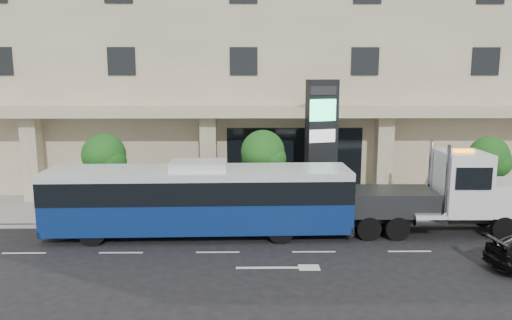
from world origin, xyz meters
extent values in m
plane|color=black|center=(0.00, 0.00, 0.00)|extent=(120.00, 120.00, 0.00)
cube|color=gray|center=(0.00, 5.00, 0.07)|extent=(120.00, 6.00, 0.15)
cube|color=gray|center=(0.00, 2.00, 0.07)|extent=(120.00, 0.30, 0.15)
cube|color=tan|center=(0.00, 15.50, 10.00)|extent=(60.00, 15.00, 20.00)
cube|color=tan|center=(0.00, 6.80, 5.20)|extent=(60.00, 2.80, 0.50)
cube|color=black|center=(0.00, 7.97, 2.15)|extent=(8.00, 0.12, 4.00)
cube|color=tan|center=(-15.00, 6.80, 2.60)|extent=(0.90, 0.90, 4.90)
cube|color=tan|center=(-5.00, 6.80, 2.60)|extent=(0.90, 0.90, 4.90)
cube|color=tan|center=(5.00, 6.80, 2.60)|extent=(0.90, 0.90, 4.90)
cylinder|color=#422B19|center=(-10.00, 3.60, 1.55)|extent=(0.14, 0.14, 2.80)
sphere|color=#123D11|center=(-10.00, 3.60, 3.27)|extent=(2.20, 2.20, 2.20)
sphere|color=#123D11|center=(-9.65, 3.40, 2.95)|extent=(1.65, 1.65, 1.65)
sphere|color=#123D11|center=(-10.30, 3.80, 2.87)|extent=(1.54, 1.54, 1.54)
cylinder|color=#422B19|center=(-2.00, 3.60, 1.62)|extent=(0.14, 0.14, 2.94)
sphere|color=#123D11|center=(-2.00, 3.60, 3.43)|extent=(2.20, 2.20, 2.20)
sphere|color=#123D11|center=(-1.65, 3.40, 3.09)|extent=(1.65, 1.65, 1.65)
sphere|color=#123D11|center=(-2.30, 3.80, 3.01)|extent=(1.54, 1.54, 1.54)
cylinder|color=#422B19|center=(9.50, 3.60, 1.51)|extent=(0.14, 0.14, 2.73)
sphere|color=#123D11|center=(9.50, 3.60, 3.19)|extent=(2.00, 2.00, 2.00)
sphere|color=#123D11|center=(9.85, 3.40, 2.88)|extent=(1.50, 1.50, 1.50)
sphere|color=#123D11|center=(9.20, 3.80, 2.80)|extent=(1.40, 1.40, 1.40)
cylinder|color=black|center=(-9.45, -0.57, 0.56)|extent=(1.14, 0.37, 1.13)
cylinder|color=black|center=(-9.50, 1.80, 0.56)|extent=(1.14, 0.37, 1.13)
cylinder|color=black|center=(-1.31, -0.37, 0.56)|extent=(1.14, 0.37, 1.13)
cylinder|color=black|center=(-1.37, 2.00, 0.56)|extent=(1.14, 0.37, 1.13)
cube|color=navy|center=(-4.96, 0.73, 1.07)|extent=(13.62, 3.16, 1.36)
cube|color=black|center=(-4.96, 0.73, 2.26)|extent=(13.62, 3.20, 1.02)
cube|color=silver|center=(-4.96, 0.73, 2.94)|extent=(13.62, 3.16, 0.34)
cube|color=silver|center=(-4.96, 0.73, 3.28)|extent=(2.53, 1.87, 0.34)
cube|color=#2D3033|center=(-11.68, 0.56, 0.51)|extent=(0.21, 2.83, 0.34)
cube|color=#2D3033|center=(1.77, 0.89, 0.51)|extent=(0.21, 2.83, 0.34)
cube|color=#2D3033|center=(5.81, 0.95, 0.78)|extent=(8.34, 1.08, 0.39)
cube|color=white|center=(8.99, 0.92, 1.71)|extent=(1.99, 2.28, 1.47)
cube|color=white|center=(7.03, 0.94, 2.40)|extent=(1.99, 2.47, 2.84)
cube|color=black|center=(7.96, 0.93, 2.84)|extent=(0.13, 2.16, 1.18)
cylinder|color=silver|center=(5.94, -0.13, 2.64)|extent=(0.18, 0.18, 3.33)
cylinder|color=silver|center=(5.97, 2.03, 2.64)|extent=(0.18, 0.18, 3.33)
cube|color=#2D3033|center=(3.70, 0.98, 1.52)|extent=(4.14, 2.40, 1.08)
cube|color=#2D3033|center=(1.35, 1.01, 0.93)|extent=(1.57, 0.29, 0.22)
cube|color=#2D3033|center=(0.76, 1.01, 0.54)|extent=(0.27, 1.77, 0.18)
cube|color=orange|center=(7.03, 0.94, 3.87)|extent=(0.89, 0.35, 0.14)
cylinder|color=black|center=(8.59, -0.11, 0.54)|extent=(1.08, 0.33, 1.08)
cylinder|color=black|center=(8.61, 1.95, 0.54)|extent=(1.08, 0.33, 1.08)
cylinder|color=black|center=(3.89, -0.05, 0.54)|extent=(1.08, 0.33, 1.08)
cylinder|color=black|center=(3.91, 2.00, 0.54)|extent=(1.08, 0.33, 1.08)
cylinder|color=black|center=(2.61, -0.04, 0.54)|extent=(1.08, 0.33, 1.08)
cylinder|color=black|center=(2.64, 2.02, 0.54)|extent=(1.08, 0.33, 1.08)
cube|color=black|center=(1.21, 5.39, 3.58)|extent=(1.81, 1.05, 6.85)
cube|color=#22D07F|center=(1.21, 5.07, 5.40)|extent=(1.44, 0.50, 1.14)
cube|color=silver|center=(1.21, 5.07, 4.03)|extent=(1.44, 0.50, 0.69)
cube|color=#262628|center=(1.21, 5.07, 6.43)|extent=(1.44, 0.50, 0.46)
camera|label=1|loc=(-2.67, -21.22, 7.33)|focal=35.00mm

